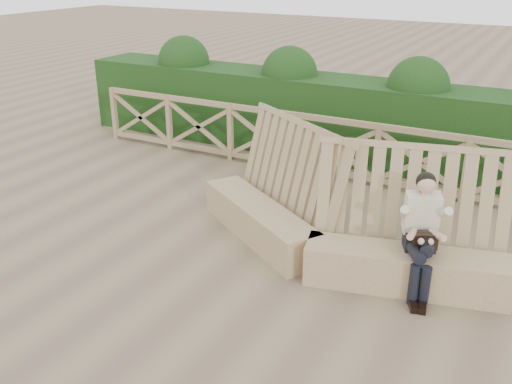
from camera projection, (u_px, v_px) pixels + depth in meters
The scene contains 5 objects.
ground at pixel (234, 267), 7.21m from camera, with size 60.00×60.00×0.00m, color brown.
bench at pixel (330, 230), 7.27m from camera, with size 4.41×1.90×1.62m.
woman at pixel (422, 230), 6.45m from camera, with size 0.55×0.88×1.42m.
guardrail at pixel (337, 149), 9.83m from camera, with size 10.10×0.09×1.10m.
hedge at pixel (360, 121), 10.73m from camera, with size 12.00×1.20×1.50m, color black.
Camera 1 is at (3.26, -5.38, 3.65)m, focal length 40.00 mm.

